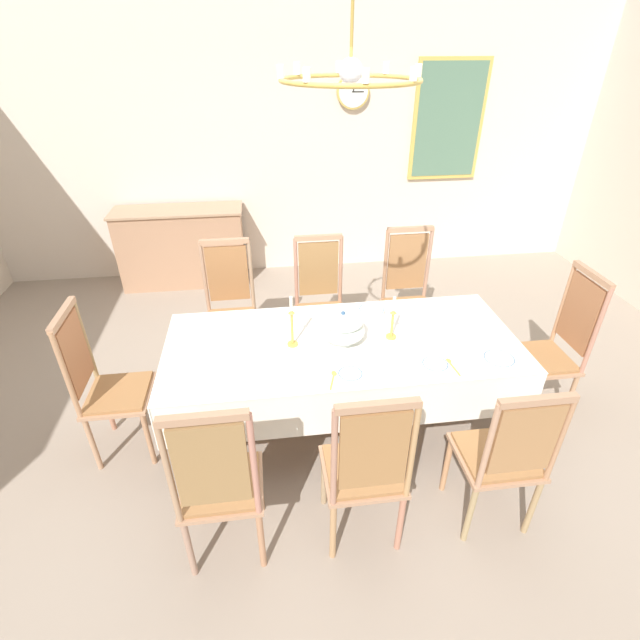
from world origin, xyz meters
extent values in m
cube|color=gray|center=(0.00, 0.00, -0.02)|extent=(7.05, 5.64, 0.04)
cube|color=beige|center=(0.00, 2.86, 1.52)|extent=(7.05, 0.08, 3.05)
cylinder|color=tan|center=(-1.09, -0.51, 0.37)|extent=(0.07, 0.07, 0.74)
cylinder|color=tan|center=(1.09, -0.51, 0.37)|extent=(0.07, 0.07, 0.74)
cylinder|color=tan|center=(-1.09, 0.30, 0.37)|extent=(0.07, 0.07, 0.74)
cylinder|color=tan|center=(1.09, 0.30, 0.37)|extent=(0.07, 0.07, 0.74)
cube|color=tan|center=(0.00, -0.10, 0.70)|extent=(2.25, 0.90, 0.08)
cube|color=tan|center=(0.00, -0.10, 0.76)|extent=(2.37, 1.02, 0.03)
cube|color=white|center=(0.00, -0.10, 0.77)|extent=(2.39, 1.04, 0.00)
cube|color=white|center=(0.00, -0.61, 0.61)|extent=(2.39, 0.00, 0.33)
cube|color=white|center=(0.00, 0.41, 0.61)|extent=(2.39, 0.00, 0.33)
cube|color=white|center=(-1.19, -0.10, 0.61)|extent=(0.00, 1.04, 0.33)
cube|color=white|center=(1.19, -0.10, 0.61)|extent=(0.00, 1.04, 0.33)
cylinder|color=tan|center=(-0.99, -0.77, 0.23)|extent=(0.04, 0.04, 0.46)
cylinder|color=tan|center=(-0.61, -0.77, 0.23)|extent=(0.04, 0.04, 0.46)
cylinder|color=tan|center=(-0.99, -1.13, 0.23)|extent=(0.04, 0.04, 0.46)
cylinder|color=tan|center=(-0.61, -1.13, 0.23)|extent=(0.04, 0.04, 0.46)
cube|color=tan|center=(-0.80, -0.95, 0.47)|extent=(0.44, 0.42, 0.03)
cube|color=#9F6E41|center=(-0.80, -0.95, 0.49)|extent=(0.40, 0.38, 0.02)
cylinder|color=tan|center=(-1.00, -1.14, 0.81)|extent=(0.03, 0.03, 0.66)
cylinder|color=tan|center=(-0.61, -1.14, 0.81)|extent=(0.03, 0.03, 0.66)
cube|color=#987245|center=(-0.80, -1.14, 0.85)|extent=(0.34, 0.02, 0.50)
cube|color=tan|center=(-0.80, -1.14, 1.14)|extent=(0.40, 0.04, 0.04)
cylinder|color=tan|center=(-0.61, 0.56, 0.23)|extent=(0.04, 0.04, 0.46)
cylinder|color=tan|center=(-0.99, 0.56, 0.23)|extent=(0.04, 0.04, 0.46)
cylinder|color=tan|center=(-0.61, 0.92, 0.23)|extent=(0.04, 0.04, 0.46)
cylinder|color=tan|center=(-0.99, 0.92, 0.23)|extent=(0.04, 0.04, 0.46)
cube|color=tan|center=(-0.80, 0.74, 0.47)|extent=(0.44, 0.42, 0.03)
cube|color=#9F6E41|center=(-0.80, 0.74, 0.49)|extent=(0.40, 0.38, 0.02)
cylinder|color=tan|center=(-0.61, 0.93, 0.81)|extent=(0.03, 0.03, 0.65)
cylinder|color=tan|center=(-1.00, 0.93, 0.81)|extent=(0.03, 0.03, 0.65)
cube|color=#9D693F|center=(-0.80, 0.93, 0.84)|extent=(0.34, 0.02, 0.49)
cube|color=tan|center=(-0.80, 0.93, 1.13)|extent=(0.40, 0.04, 0.04)
cylinder|color=tan|center=(-0.22, -0.77, 0.23)|extent=(0.04, 0.04, 0.46)
cylinder|color=tan|center=(0.16, -0.77, 0.23)|extent=(0.04, 0.04, 0.46)
cylinder|color=tan|center=(-0.22, -1.13, 0.23)|extent=(0.04, 0.04, 0.46)
cylinder|color=tan|center=(0.16, -1.13, 0.23)|extent=(0.04, 0.04, 0.46)
cube|color=tan|center=(-0.03, -0.95, 0.47)|extent=(0.44, 0.42, 0.03)
cube|color=#9F6E41|center=(-0.03, -0.95, 0.49)|extent=(0.40, 0.38, 0.02)
cylinder|color=tan|center=(-0.22, -1.14, 0.80)|extent=(0.03, 0.03, 0.64)
cylinder|color=tan|center=(0.17, -1.14, 0.80)|extent=(0.03, 0.03, 0.64)
cube|color=#A07142|center=(-0.03, -1.14, 0.83)|extent=(0.34, 0.02, 0.49)
cube|color=tan|center=(-0.03, -1.14, 1.12)|extent=(0.40, 0.04, 0.04)
cylinder|color=tan|center=(0.16, 0.56, 0.23)|extent=(0.04, 0.04, 0.46)
cylinder|color=tan|center=(-0.22, 0.56, 0.23)|extent=(0.04, 0.04, 0.46)
cylinder|color=tan|center=(0.16, 0.92, 0.23)|extent=(0.04, 0.04, 0.46)
cylinder|color=tan|center=(-0.22, 0.92, 0.23)|extent=(0.04, 0.04, 0.46)
cube|color=tan|center=(-0.03, 0.74, 0.47)|extent=(0.44, 0.42, 0.03)
cube|color=#9F6E41|center=(-0.03, 0.74, 0.49)|extent=(0.40, 0.38, 0.02)
cylinder|color=tan|center=(0.17, 0.93, 0.80)|extent=(0.03, 0.03, 0.64)
cylinder|color=tan|center=(-0.22, 0.93, 0.80)|extent=(0.03, 0.03, 0.64)
cube|color=#997042|center=(-0.03, 0.93, 0.83)|extent=(0.34, 0.02, 0.49)
cube|color=tan|center=(-0.03, 0.93, 1.12)|extent=(0.40, 0.04, 0.04)
cylinder|color=tan|center=(0.57, -0.77, 0.23)|extent=(0.04, 0.04, 0.46)
cylinder|color=tan|center=(0.95, -0.77, 0.23)|extent=(0.04, 0.04, 0.46)
cylinder|color=tan|center=(0.57, -1.13, 0.23)|extent=(0.04, 0.04, 0.46)
cylinder|color=tan|center=(0.95, -1.13, 0.23)|extent=(0.04, 0.04, 0.46)
cube|color=tan|center=(0.76, -0.95, 0.47)|extent=(0.44, 0.42, 0.03)
cube|color=#9F6E41|center=(0.76, -0.95, 0.49)|extent=(0.40, 0.38, 0.02)
cylinder|color=tan|center=(0.56, -1.14, 0.77)|extent=(0.03, 0.03, 0.58)
cylinder|color=tan|center=(0.95, -1.14, 0.77)|extent=(0.03, 0.03, 0.58)
cube|color=#A47448|center=(0.76, -1.14, 0.80)|extent=(0.34, 0.02, 0.44)
cube|color=tan|center=(0.76, -1.14, 1.06)|extent=(0.40, 0.04, 0.04)
cylinder|color=tan|center=(0.95, 0.56, 0.23)|extent=(0.04, 0.04, 0.46)
cylinder|color=tan|center=(0.57, 0.56, 0.23)|extent=(0.04, 0.04, 0.46)
cylinder|color=tan|center=(0.95, 0.92, 0.23)|extent=(0.04, 0.04, 0.46)
cylinder|color=tan|center=(0.57, 0.92, 0.23)|extent=(0.04, 0.04, 0.46)
cube|color=tan|center=(0.76, 0.74, 0.47)|extent=(0.44, 0.42, 0.03)
cube|color=#9F6E41|center=(0.76, 0.74, 0.49)|extent=(0.40, 0.38, 0.02)
cylinder|color=tan|center=(0.95, 0.93, 0.82)|extent=(0.03, 0.03, 0.67)
cylinder|color=#A87B5A|center=(0.56, 0.93, 0.82)|extent=(0.03, 0.03, 0.67)
cube|color=#A17146|center=(0.76, 0.93, 0.85)|extent=(0.34, 0.02, 0.51)
cube|color=tan|center=(0.76, 0.93, 1.16)|extent=(0.40, 0.04, 0.04)
cylinder|color=tan|center=(-1.35, 0.09, 0.23)|extent=(0.04, 0.04, 0.46)
cylinder|color=tan|center=(-1.35, -0.29, 0.23)|extent=(0.04, 0.04, 0.46)
cylinder|color=tan|center=(-1.71, 0.09, 0.23)|extent=(0.04, 0.04, 0.46)
cylinder|color=tan|center=(-1.71, -0.29, 0.23)|extent=(0.04, 0.04, 0.46)
cube|color=tan|center=(-1.53, -0.10, 0.47)|extent=(0.42, 0.44, 0.03)
cube|color=#9F6E41|center=(-1.53, -0.10, 0.49)|extent=(0.38, 0.40, 0.02)
cylinder|color=tan|center=(-1.72, 0.09, 0.80)|extent=(0.03, 0.03, 0.64)
cylinder|color=tan|center=(-1.72, -0.30, 0.80)|extent=(0.03, 0.03, 0.64)
cube|color=#A76945|center=(-1.72, -0.10, 0.83)|extent=(0.02, 0.34, 0.49)
cube|color=tan|center=(-1.72, -0.10, 1.12)|extent=(0.04, 0.40, 0.04)
cylinder|color=tan|center=(1.35, -0.29, 0.23)|extent=(0.04, 0.04, 0.46)
cylinder|color=tan|center=(1.35, 0.09, 0.23)|extent=(0.04, 0.04, 0.46)
cylinder|color=tan|center=(1.71, -0.29, 0.23)|extent=(0.04, 0.04, 0.46)
cylinder|color=tan|center=(1.71, 0.09, 0.23)|extent=(0.04, 0.04, 0.46)
cube|color=tan|center=(1.53, -0.10, 0.47)|extent=(0.42, 0.44, 0.03)
cube|color=#9F6E41|center=(1.53, -0.10, 0.49)|extent=(0.38, 0.40, 0.02)
cylinder|color=tan|center=(1.72, -0.30, 0.82)|extent=(0.03, 0.03, 0.68)
cylinder|color=tan|center=(1.72, 0.09, 0.82)|extent=(0.03, 0.03, 0.68)
cube|color=#A26844|center=(1.72, -0.10, 0.86)|extent=(0.02, 0.34, 0.52)
cube|color=tan|center=(1.72, -0.10, 1.17)|extent=(0.04, 0.40, 0.04)
cylinder|color=white|center=(0.00, -0.10, 0.79)|extent=(0.16, 0.16, 0.02)
ellipsoid|color=white|center=(0.00, -0.10, 0.86)|extent=(0.30, 0.30, 0.13)
ellipsoid|color=white|center=(0.00, -0.10, 0.94)|extent=(0.27, 0.27, 0.10)
sphere|color=#355880|center=(0.00, -0.10, 1.00)|extent=(0.03, 0.03, 0.03)
cylinder|color=gold|center=(-0.34, -0.10, 0.78)|extent=(0.07, 0.07, 0.02)
cylinder|color=gold|center=(-0.34, -0.10, 0.91)|extent=(0.02, 0.02, 0.24)
cone|color=gold|center=(-0.34, -0.10, 1.03)|extent=(0.04, 0.04, 0.02)
cylinder|color=silver|center=(-0.34, -0.10, 1.09)|extent=(0.02, 0.02, 0.10)
cylinder|color=gold|center=(0.34, -0.10, 0.78)|extent=(0.07, 0.07, 0.02)
cylinder|color=gold|center=(0.34, -0.10, 0.88)|extent=(0.02, 0.02, 0.18)
cone|color=gold|center=(0.34, -0.10, 0.98)|extent=(0.04, 0.04, 0.02)
cylinder|color=silver|center=(0.34, -0.10, 1.04)|extent=(0.02, 0.02, 0.10)
cylinder|color=white|center=(-0.02, -0.50, 0.79)|extent=(0.15, 0.15, 0.03)
cylinder|color=white|center=(-0.02, -0.50, 0.80)|extent=(0.13, 0.13, 0.02)
torus|color=#355880|center=(-0.02, -0.50, 0.80)|extent=(0.15, 0.15, 0.01)
cylinder|color=white|center=(0.52, -0.47, 0.79)|extent=(0.17, 0.17, 0.03)
cylinder|color=silver|center=(0.52, -0.47, 0.79)|extent=(0.14, 0.14, 0.02)
torus|color=#355880|center=(0.52, -0.47, 0.80)|extent=(0.16, 0.16, 0.01)
cylinder|color=white|center=(0.94, -0.48, 0.79)|extent=(0.20, 0.20, 0.04)
cylinder|color=white|center=(0.94, -0.48, 0.80)|extent=(0.16, 0.16, 0.03)
torus|color=#355880|center=(0.94, -0.48, 0.81)|extent=(0.19, 0.19, 0.01)
cylinder|color=white|center=(0.28, 0.22, 0.80)|extent=(0.19, 0.19, 0.04)
cylinder|color=silver|center=(0.28, 0.22, 0.80)|extent=(0.16, 0.16, 0.03)
torus|color=#355880|center=(0.28, 0.22, 0.82)|extent=(0.19, 0.19, 0.01)
cube|color=gold|center=(-0.14, -0.53, 0.78)|extent=(0.05, 0.14, 0.00)
ellipsoid|color=gold|center=(-0.11, -0.45, 0.78)|extent=(0.03, 0.05, 0.01)
cube|color=gold|center=(0.64, -0.51, 0.78)|extent=(0.02, 0.14, 0.00)
ellipsoid|color=gold|center=(0.63, -0.42, 0.78)|extent=(0.03, 0.05, 0.01)
cube|color=tan|center=(-1.42, 2.54, 0.44)|extent=(1.40, 0.44, 0.88)
cube|color=tan|center=(-1.42, 2.54, 0.89)|extent=(1.44, 0.48, 0.02)
cube|color=tan|center=(-1.07, 2.77, 0.44)|extent=(0.59, 0.01, 0.70)
cube|color=#A87A6A|center=(-1.77, 2.77, 0.44)|extent=(0.59, 0.01, 0.70)
cylinder|color=#D1B251|center=(0.59, 2.79, 2.04)|extent=(0.36, 0.05, 0.36)
cylinder|color=white|center=(0.59, 2.76, 2.04)|extent=(0.32, 0.01, 0.32)
cube|color=black|center=(0.59, 2.76, 2.08)|extent=(0.01, 0.00, 0.09)
cube|color=black|center=(0.64, 2.76, 2.04)|extent=(0.13, 0.00, 0.01)
cube|color=#D1B251|center=(1.72, 2.80, 1.72)|extent=(0.83, 0.04, 1.29)
cube|color=#557B63|center=(1.72, 2.78, 1.72)|extent=(0.75, 0.01, 1.21)
sphere|color=white|center=(0.00, -0.10, 2.40)|extent=(0.12, 0.12, 0.12)
torus|color=gold|center=(0.00, -0.10, 2.36)|extent=(0.72, 0.72, 0.02)
cylinder|color=silver|center=(0.35, -0.10, 2.40)|extent=(0.04, 0.04, 0.06)
cylinder|color=silver|center=(0.25, 0.14, 2.40)|extent=(0.04, 0.04, 0.06)
cylinder|color=silver|center=(0.00, 0.24, 2.40)|extent=(0.04, 0.04, 0.06)
cylinder|color=silver|center=(-0.25, 0.14, 2.40)|extent=(0.04, 0.04, 0.06)
cylinder|color=silver|center=(-0.35, -0.10, 2.40)|extent=(0.04, 0.04, 0.06)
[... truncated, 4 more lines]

